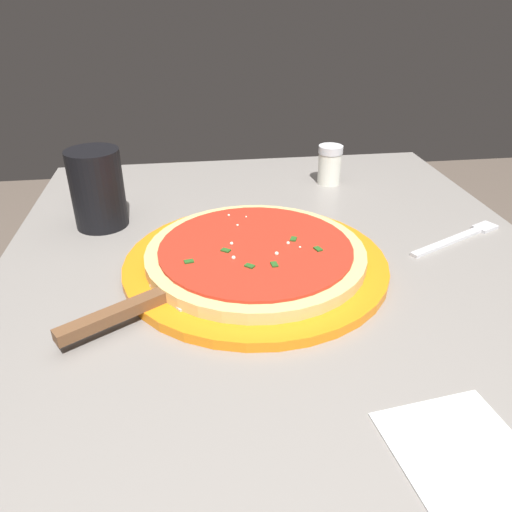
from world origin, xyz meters
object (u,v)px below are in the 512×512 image
object	(u,v)px
cup_small_sauce	(90,192)
cup_tall_drink	(97,189)
fork	(460,237)
parmesan_shaker	(330,164)
pizza	(256,254)
serving_plate	(256,265)
napkin_folded_right	(478,474)
pizza_server	(145,303)

from	to	relation	value
cup_small_sauce	cup_tall_drink	bearing A→B (deg)	-160.99
cup_small_sauce	fork	world-z (taller)	cup_small_sauce
parmesan_shaker	pizza	bearing A→B (deg)	148.79
cup_tall_drink	pizza	bearing A→B (deg)	-127.36
serving_plate	fork	size ratio (longest dim) A/B	2.04
cup_small_sauce	napkin_folded_right	distance (m)	0.72
cup_small_sauce	pizza_server	bearing A→B (deg)	-161.96
fork	cup_tall_drink	bearing A→B (deg)	77.09
pizza	parmesan_shaker	bearing A→B (deg)	-31.21
pizza_server	cup_tall_drink	xyz separation A→B (m)	(0.26, 0.08, 0.04)
serving_plate	napkin_folded_right	size ratio (longest dim) A/B	2.25
cup_small_sauce	napkin_folded_right	world-z (taller)	cup_small_sauce
pizza_server	fork	size ratio (longest dim) A/B	1.19
cup_tall_drink	cup_small_sauce	distance (m)	0.11
cup_small_sauce	fork	bearing A→B (deg)	-110.68
fork	pizza	bearing A→B (deg)	98.28
pizza_server	cup_tall_drink	size ratio (longest dim) A/B	1.70
napkin_folded_right	pizza_server	bearing A→B (deg)	47.17
cup_small_sauce	napkin_folded_right	bearing A→B (deg)	-147.43
pizza	cup_small_sauce	world-z (taller)	cup_small_sauce
pizza	napkin_folded_right	distance (m)	0.37
pizza	cup_tall_drink	xyz separation A→B (m)	(0.17, 0.23, 0.04)
pizza	cup_tall_drink	bearing A→B (deg)	52.64
parmesan_shaker	cup_small_sauce	bearing A→B (deg)	95.12
pizza_server	cup_small_sauce	xyz separation A→B (m)	(0.36, 0.12, 0.00)
pizza	parmesan_shaker	size ratio (longest dim) A/B	4.01
cup_tall_drink	cup_small_sauce	bearing A→B (deg)	19.01
cup_tall_drink	napkin_folded_right	distance (m)	0.63
napkin_folded_right	parmesan_shaker	xyz separation A→B (m)	(0.65, -0.05, 0.04)
pizza	pizza_server	bearing A→B (deg)	122.34
cup_small_sauce	parmesan_shaker	bearing A→B (deg)	-84.88
napkin_folded_right	cup_small_sauce	bearing A→B (deg)	32.57
cup_tall_drink	cup_small_sauce	size ratio (longest dim) A/B	2.29
napkin_folded_right	fork	distance (m)	0.43
fork	pizza_server	bearing A→B (deg)	106.43
pizza_server	parmesan_shaker	bearing A→B (deg)	-39.60
serving_plate	cup_tall_drink	bearing A→B (deg)	52.64
serving_plate	pizza_server	distance (m)	0.17
parmesan_shaker	serving_plate	bearing A→B (deg)	148.79
pizza	parmesan_shaker	xyz separation A→B (m)	(0.31, -0.18, 0.01)
parmesan_shaker	napkin_folded_right	bearing A→B (deg)	175.24
serving_plate	cup_small_sauce	distance (m)	0.37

